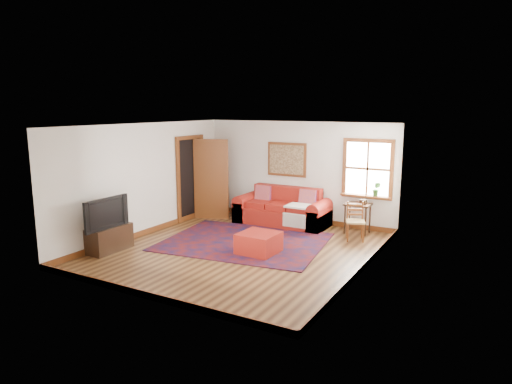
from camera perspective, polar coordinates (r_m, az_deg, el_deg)
The scene contains 13 objects.
ground at distance 9.29m, azimuth -1.87°, elevation -7.25°, with size 5.50×5.50×0.00m, color #3A200F.
room_envelope at distance 8.94m, azimuth -1.89°, elevation 2.90°, with size 5.04×5.54×2.52m.
window at distance 10.75m, azimuth 13.88°, elevation 2.09°, with size 1.18×0.20×1.38m.
doorway at distance 11.69m, azimuth -6.63°, elevation 1.79°, with size 0.89×1.08×2.14m.
framed_artwork at distance 11.45m, azimuth 3.85°, elevation 4.08°, with size 1.05×0.07×0.85m.
persian_rug at distance 9.81m, azimuth -1.46°, elevation -6.22°, with size 3.32×2.65×0.02m, color #510E0B.
red_leather_sofa at distance 11.26m, azimuth 3.36°, elevation -2.50°, with size 2.30×0.95×0.90m.
red_ottoman at distance 9.03m, azimuth 0.34°, elevation -6.41°, with size 0.72×0.72×0.41m, color maroon.
side_table at distance 10.61m, azimuth 12.61°, elevation -2.06°, with size 0.58×0.43×0.69m.
ladder_back_chair at distance 10.11m, azimuth 12.30°, elevation -3.40°, with size 0.50×0.49×0.83m.
media_cabinet at distance 9.63m, azimuth -17.84°, elevation -5.55°, with size 0.41×0.92×0.51m, color black.
television at distance 9.39m, azimuth -18.61°, elevation -2.47°, with size 1.07×0.14×0.62m, color black.
candle_hurricane at distance 9.76m, azimuth -16.15°, elevation -3.19°, with size 0.12×0.12×0.18m.
Camera 1 is at (4.60, -7.56, 2.85)m, focal length 32.00 mm.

